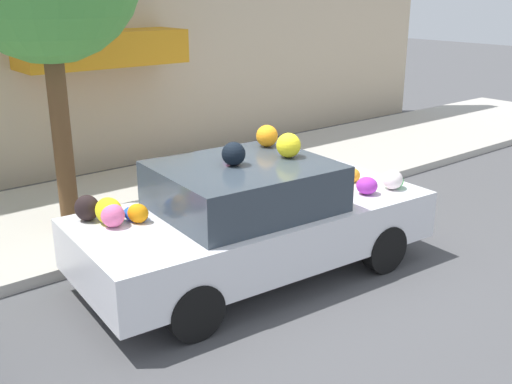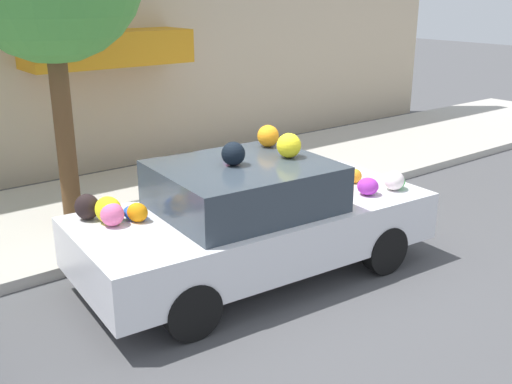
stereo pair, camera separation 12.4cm
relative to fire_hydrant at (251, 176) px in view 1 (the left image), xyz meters
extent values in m
plane|color=#4C4C4F|center=(-1.33, -1.62, -0.48)|extent=(60.00, 60.00, 0.00)
cube|color=#B2ADA3|center=(-1.33, 1.08, -0.41)|extent=(24.00, 3.20, 0.14)
cube|color=orange|center=(-0.90, 2.73, 1.69)|extent=(2.73, 0.90, 0.55)
cylinder|color=brown|center=(-2.51, 0.68, 0.87)|extent=(0.24, 0.24, 2.43)
cylinder|color=red|center=(0.00, 0.00, -0.07)|extent=(0.20, 0.20, 0.55)
sphere|color=red|center=(0.00, 0.00, 0.26)|extent=(0.18, 0.18, 0.18)
cube|color=silver|center=(-1.33, -1.75, 0.08)|extent=(4.10, 2.02, 0.55)
cube|color=#333D47|center=(-1.49, -1.74, 0.60)|extent=(1.90, 1.64, 0.50)
cylinder|color=black|center=(-0.04, -1.06, -0.20)|extent=(0.58, 0.22, 0.56)
cylinder|color=black|center=(-0.16, -2.63, -0.20)|extent=(0.58, 0.22, 0.56)
cylinder|color=black|center=(-2.50, -0.87, -0.20)|extent=(0.58, 0.22, 0.56)
cylinder|color=black|center=(-2.62, -2.45, -0.20)|extent=(0.58, 0.22, 0.56)
sphere|color=black|center=(-1.61, -1.72, 0.97)|extent=(0.29, 0.29, 0.25)
sphere|color=pink|center=(-2.84, -1.35, 0.47)|extent=(0.24, 0.24, 0.24)
ellipsoid|color=pink|center=(-1.49, -1.51, 0.89)|extent=(0.19, 0.22, 0.09)
sphere|color=yellow|center=(-0.94, -1.84, 0.98)|extent=(0.35, 0.35, 0.27)
ellipsoid|color=purple|center=(-0.10, -2.28, 0.45)|extent=(0.34, 0.34, 0.20)
sphere|color=orange|center=(0.11, -1.87, 0.44)|extent=(0.24, 0.24, 0.18)
ellipsoid|color=green|center=(0.32, -2.33, 0.44)|extent=(0.27, 0.28, 0.18)
ellipsoid|color=orange|center=(-2.59, -1.41, 0.45)|extent=(0.27, 0.28, 0.20)
ellipsoid|color=black|center=(-2.97, -1.03, 0.49)|extent=(0.33, 0.33, 0.27)
sphere|color=green|center=(-0.43, -1.26, 0.43)|extent=(0.23, 0.23, 0.16)
ellipsoid|color=red|center=(-0.39, -1.35, 0.47)|extent=(0.50, 0.50, 0.24)
ellipsoid|color=orange|center=(-0.20, -1.95, 0.44)|extent=(0.27, 0.23, 0.19)
sphere|color=orange|center=(-0.82, -1.33, 0.98)|extent=(0.35, 0.35, 0.26)
ellipsoid|color=blue|center=(-2.59, -1.33, 0.42)|extent=(0.26, 0.31, 0.14)
ellipsoid|color=yellow|center=(-2.84, -1.25, 0.49)|extent=(0.29, 0.34, 0.28)
ellipsoid|color=white|center=(0.28, -2.35, 0.47)|extent=(0.33, 0.32, 0.23)
ellipsoid|color=blue|center=(-0.33, -1.71, 0.47)|extent=(0.34, 0.35, 0.23)
camera|label=1|loc=(-5.24, -6.57, 2.60)|focal=42.00mm
camera|label=2|loc=(-5.14, -6.65, 2.60)|focal=42.00mm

